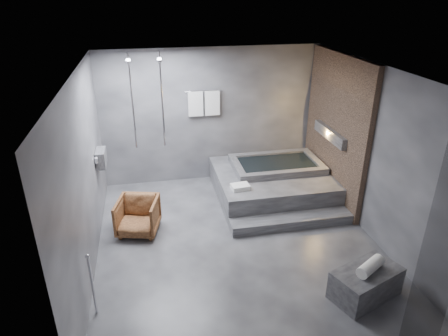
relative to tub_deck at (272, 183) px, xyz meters
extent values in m
plane|color=#2F2F31|center=(-1.05, -1.45, -0.25)|extent=(5.00, 5.00, 0.00)
cube|color=#4E4E51|center=(-1.05, -1.45, 2.55)|extent=(4.50, 5.00, 0.04)
cube|color=#39393F|center=(-1.05, 1.05, 1.15)|extent=(4.50, 0.04, 2.80)
cube|color=#39393F|center=(-1.05, -3.95, 1.15)|extent=(4.50, 0.04, 2.80)
cube|color=#39393F|center=(-3.30, -1.45, 1.15)|extent=(0.04, 5.00, 2.80)
cube|color=#39393F|center=(1.20, -1.45, 1.15)|extent=(0.04, 5.00, 2.80)
cube|color=#8F6D54|center=(1.14, -0.20, 1.15)|extent=(0.10, 2.40, 2.78)
cube|color=#FF9938|center=(1.06, -0.20, 1.05)|extent=(0.14, 1.20, 0.20)
cube|color=gray|center=(-3.21, -0.05, 0.85)|extent=(0.16, 0.42, 0.30)
imported|color=beige|center=(-3.20, -0.15, 0.80)|extent=(0.08, 0.08, 0.21)
imported|color=beige|center=(-3.20, 0.05, 0.78)|extent=(0.07, 0.07, 0.15)
cylinder|color=silver|center=(-2.05, 0.60, 1.65)|extent=(0.04, 0.04, 1.80)
cylinder|color=silver|center=(-2.60, 0.60, 1.65)|extent=(0.04, 0.04, 1.80)
cylinder|color=silver|center=(-1.20, 0.99, 1.70)|extent=(0.75, 0.02, 0.02)
cube|color=white|center=(-1.37, 0.97, 1.45)|extent=(0.30, 0.06, 0.50)
cube|color=white|center=(-1.03, 0.97, 1.45)|extent=(0.30, 0.06, 0.50)
cylinder|color=silver|center=(-3.20, -2.65, 0.20)|extent=(0.04, 0.04, 0.90)
cube|color=black|center=(0.60, -3.90, 1.10)|extent=(0.55, 0.01, 2.60)
cube|color=#343437|center=(0.00, 0.00, 0.00)|extent=(2.20, 2.00, 0.50)
cube|color=#343437|center=(0.00, -1.18, -0.16)|extent=(2.20, 0.36, 0.18)
cube|color=#2E2E30|center=(0.37, -3.04, -0.04)|extent=(1.06, 0.82, 0.42)
imported|color=#422210|center=(-2.64, -0.84, 0.06)|extent=(0.81, 0.83, 0.62)
cylinder|color=white|center=(0.39, -3.05, 0.25)|extent=(0.47, 0.37, 0.16)
cube|color=white|center=(-0.79, -0.57, 0.29)|extent=(0.34, 0.27, 0.09)
camera|label=1|loc=(-2.35, -6.83, 3.65)|focal=32.00mm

